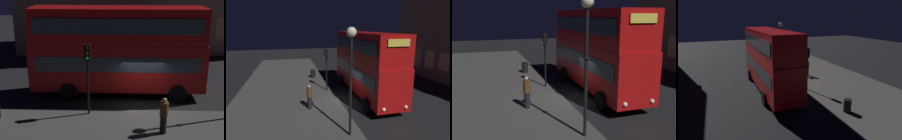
% 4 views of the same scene
% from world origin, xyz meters
% --- Properties ---
extents(ground_plane, '(80.00, 80.00, 0.00)m').
position_xyz_m(ground_plane, '(0.00, 0.00, 0.00)').
color(ground_plane, black).
extents(double_decker_bus, '(10.75, 2.80, 5.52)m').
position_xyz_m(double_decker_bus, '(-1.50, 2.06, 3.10)').
color(double_decker_bus, '#B20F0F').
rests_on(double_decker_bus, ground).
extents(traffic_light_near_kerb, '(0.33, 0.37, 3.85)m').
position_xyz_m(traffic_light_near_kerb, '(-3.01, -1.07, 2.89)').
color(traffic_light_near_kerb, black).
rests_on(traffic_light_near_kerb, sidewalk_slab).
extents(pedestrian, '(0.40, 0.40, 1.81)m').
position_xyz_m(pedestrian, '(0.76, -3.06, 1.04)').
color(pedestrian, black).
rests_on(pedestrian, sidewalk_slab).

